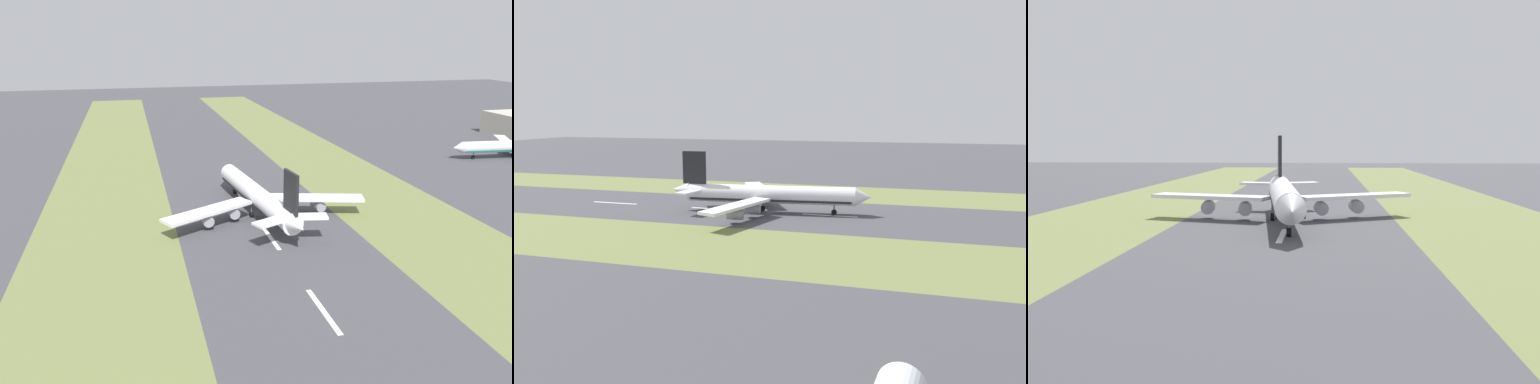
# 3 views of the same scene
# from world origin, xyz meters

# --- Properties ---
(ground_plane) EXTENTS (800.00, 800.00, 0.00)m
(ground_plane) POSITION_xyz_m (0.00, 0.00, 0.00)
(ground_plane) COLOR #424247
(grass_median_west) EXTENTS (40.00, 600.00, 0.01)m
(grass_median_west) POSITION_xyz_m (-45.00, 0.00, 0.00)
(grass_median_west) COLOR olive
(grass_median_west) RESTS_ON ground
(grass_median_east) EXTENTS (40.00, 600.00, 0.01)m
(grass_median_east) POSITION_xyz_m (45.00, 0.00, 0.00)
(grass_median_east) COLOR olive
(grass_median_east) RESTS_ON ground
(centreline_dash_near) EXTENTS (1.20, 18.00, 0.01)m
(centreline_dash_near) POSITION_xyz_m (0.00, -59.56, 0.01)
(centreline_dash_near) COLOR silver
(centreline_dash_near) RESTS_ON ground
(centreline_dash_mid) EXTENTS (1.20, 18.00, 0.01)m
(centreline_dash_mid) POSITION_xyz_m (0.00, -19.56, 0.01)
(centreline_dash_mid) COLOR silver
(centreline_dash_mid) RESTS_ON ground
(centreline_dash_far) EXTENTS (1.20, 18.00, 0.01)m
(centreline_dash_far) POSITION_xyz_m (0.00, 20.44, 0.01)
(centreline_dash_far) COLOR silver
(centreline_dash_far) RESTS_ON ground
(airplane_main_jet) EXTENTS (63.74, 67.19, 20.20)m
(airplane_main_jet) POSITION_xyz_m (1.15, -1.45, 6.02)
(airplane_main_jet) COLOR white
(airplane_main_jet) RESTS_ON ground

